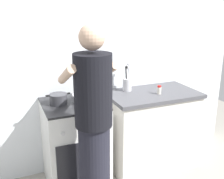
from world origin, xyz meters
The scene contains 8 objects.
back_wall centered at (0.20, 0.50, 1.25)m, with size 3.20×0.10×2.50m.
countertop centered at (0.55, 0.15, 0.45)m, with size 1.00×0.60×0.90m.
stove_range centered at (-0.35, 0.15, 0.45)m, with size 0.60×0.62×0.90m.
pot centered at (-0.49, 0.17, 0.95)m, with size 0.24×0.17×0.10m.
mixing_bowl centered at (-0.21, 0.15, 0.94)m, with size 0.30×0.30×0.08m.
utensil_crock centered at (0.31, 0.32, 0.99)m, with size 0.10×0.10×0.32m.
spice_bottle centered at (0.58, 0.07, 0.95)m, with size 0.04×0.04×0.09m.
person centered at (-0.33, -0.41, 0.86)m, with size 0.41×0.50×1.70m.
Camera 1 is at (-0.96, -2.34, 1.82)m, focal length 43.82 mm.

